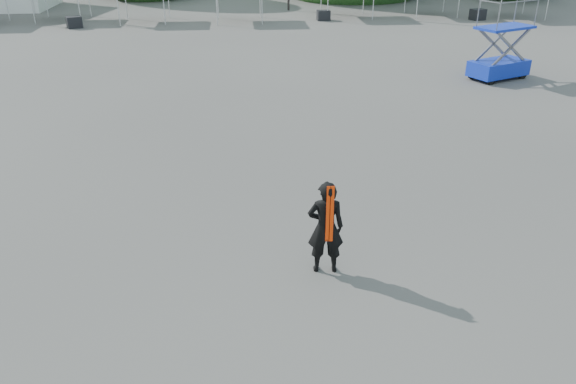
{
  "coord_description": "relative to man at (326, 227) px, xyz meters",
  "views": [
    {
      "loc": [
        -0.85,
        -10.13,
        5.97
      ],
      "look_at": [
        0.02,
        -0.61,
        1.3
      ],
      "focal_mm": 35.0,
      "sensor_mm": 36.0,
      "label": 1
    }
  ],
  "objects": [
    {
      "name": "scissor_lift",
      "position": [
        9.2,
        13.29,
        0.66
      ],
      "size": [
        2.71,
        2.1,
        3.14
      ],
      "rotation": [
        0.0,
        0.0,
        0.42
      ],
      "color": "#0C1AA5",
      "rests_on": "ground"
    },
    {
      "name": "crate_west",
      "position": [
        -11.21,
        27.21,
        -0.58
      ],
      "size": [
        1.05,
        0.95,
        0.67
      ],
      "primitive_type": "cube",
      "rotation": [
        0.0,
        0.0,
        0.4
      ],
      "color": "black",
      "rests_on": "ground"
    },
    {
      "name": "man",
      "position": [
        0.0,
        0.0,
        0.0
      ],
      "size": [
        0.7,
        0.48,
        1.83
      ],
      "rotation": [
        0.0,
        0.0,
        3.08
      ],
      "color": "black",
      "rests_on": "ground"
    },
    {
      "name": "ground",
      "position": [
        -0.64,
        1.35,
        -0.92
      ],
      "size": [
        120.0,
        120.0,
        0.0
      ],
      "primitive_type": "plane",
      "color": "#474442",
      "rests_on": "ground"
    },
    {
      "name": "crate_east",
      "position": [
        14.29,
        27.94,
        -0.58
      ],
      "size": [
        1.04,
        0.91,
        0.68
      ],
      "primitive_type": "cube",
      "rotation": [
        0.0,
        0.0,
        0.29
      ],
      "color": "black",
      "rests_on": "ground"
    },
    {
      "name": "crate_mid",
      "position": [
        4.22,
        28.64,
        -0.6
      ],
      "size": [
        0.85,
        0.69,
        0.63
      ],
      "primitive_type": "cube",
      "rotation": [
        0.0,
        0.0,
        0.07
      ],
      "color": "black",
      "rests_on": "ground"
    }
  ]
}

